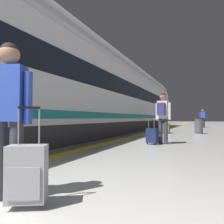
% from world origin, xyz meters
% --- Properties ---
extents(safety_line_strip, '(0.36, 80.00, 0.01)m').
position_xyz_m(safety_line_strip, '(-0.70, 10.00, 0.00)').
color(safety_line_strip, yellow).
rests_on(safety_line_strip, ground).
extents(tactile_edge_band, '(0.57, 80.00, 0.01)m').
position_xyz_m(tactile_edge_band, '(-1.00, 10.00, 0.00)').
color(tactile_edge_band, slate).
rests_on(tactile_edge_band, ground).
extents(high_speed_train, '(2.94, 35.67, 4.97)m').
position_xyz_m(high_speed_train, '(-2.76, 8.65, 2.51)').
color(high_speed_train, '#38383D').
rests_on(high_speed_train, ground).
extents(traveller_foreground, '(0.56, 0.40, 1.74)m').
position_xyz_m(traveller_foreground, '(0.53, 1.09, 1.01)').
color(traveller_foreground, '#383842').
rests_on(traveller_foreground, ground).
extents(rolling_suitcase_foreground, '(0.44, 0.37, 1.02)m').
position_xyz_m(rolling_suitcase_foreground, '(0.90, 1.01, 0.34)').
color(rolling_suitcase_foreground, '#9E9EA3').
rests_on(rolling_suitcase_foreground, ground).
extents(passenger_near, '(0.54, 0.39, 1.76)m').
position_xyz_m(passenger_near, '(1.22, 7.07, 1.04)').
color(passenger_near, '#383842').
rests_on(passenger_near, ground).
extents(suitcase_near, '(0.42, 0.32, 0.94)m').
position_xyz_m(suitcase_near, '(0.90, 6.79, 0.30)').
color(suitcase_near, '#19234C').
rests_on(suitcase_near, ground).
extents(passenger_mid, '(0.48, 0.31, 1.55)m').
position_xyz_m(passenger_mid, '(0.20, 12.60, 0.92)').
color(passenger_mid, '#383842').
rests_on(passenger_mid, ground).
extents(suitcase_mid, '(0.40, 0.28, 0.98)m').
position_xyz_m(suitcase_mid, '(0.52, 12.35, 0.32)').
color(suitcase_mid, '#596038').
rests_on(suitcase_mid, ground).
extents(passenger_far, '(0.54, 0.25, 1.73)m').
position_xyz_m(passenger_far, '(2.41, 21.39, 1.01)').
color(passenger_far, black).
rests_on(passenger_far, ground).
extents(duffel_bag_far, '(0.44, 0.26, 0.36)m').
position_xyz_m(duffel_bag_far, '(2.09, 21.18, 0.15)').
color(duffel_bag_far, black).
rests_on(duffel_bag_far, ground).
extents(waste_bin, '(0.46, 0.46, 0.91)m').
position_xyz_m(waste_bin, '(2.25, 12.94, 0.46)').
color(waste_bin, '#4C4C51').
rests_on(waste_bin, ground).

